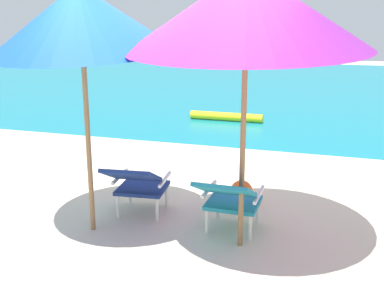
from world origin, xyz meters
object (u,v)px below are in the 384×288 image
Objects in this scene: beach_umbrella_left at (81,19)px; beach_umbrella_right at (247,9)px; lounge_chair_left at (138,183)px; beach_ball at (241,192)px; swim_buoy at (226,117)px; lounge_chair_right at (230,197)px.

beach_umbrella_left is 1.52m from beach_umbrella_right.
lounge_chair_left is 3.46× the size of beach_ball.
swim_buoy is 1.82× the size of lounge_chair_right.
beach_umbrella_left reaches higher than lounge_chair_right.
swim_buoy is 5.93× the size of beach_ball.
lounge_chair_right is at bearing 130.10° from beach_umbrella_right.
beach_umbrella_right reaches higher than lounge_chair_left.
beach_umbrella_right is (1.50, -5.64, 2.07)m from swim_buoy.
lounge_chair_left is 1.28m from beach_ball.
lounge_chair_left is 1.06× the size of lounge_chair_right.
lounge_chair_left is at bearing 165.82° from beach_umbrella_right.
lounge_chair_left and lounge_chair_right have the same top height.
lounge_chair_right is 2.19m from beach_umbrella_left.
swim_buoy is 6.19m from beach_umbrella_right.
lounge_chair_left is at bearing -141.44° from beach_ball.
beach_umbrella_right is at bearing -75.08° from swim_buoy.
beach_umbrella_left is at bearing -90.13° from swim_buoy.
beach_ball is (-0.21, 1.08, -2.04)m from beach_umbrella_right.
lounge_chair_right is 0.34× the size of beach_umbrella_right.
lounge_chair_left is 1.77m from beach_umbrella_left.
swim_buoy is 1.71× the size of lounge_chair_left.
lounge_chair_left is at bearing -86.68° from swim_buoy.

